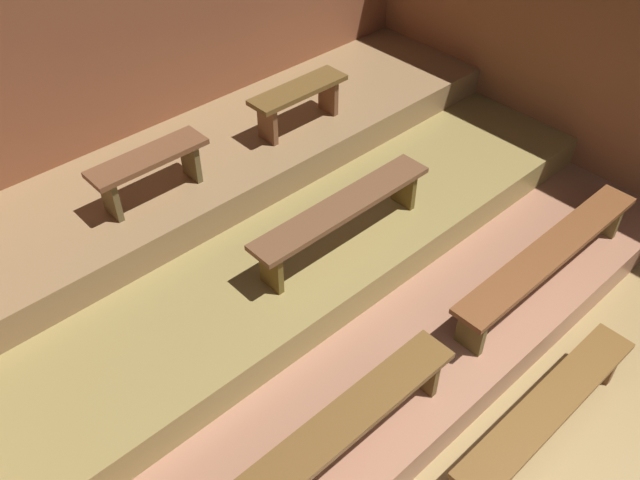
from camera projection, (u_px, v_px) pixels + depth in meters
name	position (u px, v px, depth m)	size (l,w,h in m)	color
ground	(356.00, 326.00, 5.51)	(6.58, 5.72, 0.08)	olive
wall_back	(164.00, 68.00, 5.96)	(6.58, 0.06, 2.66)	brown
wall_right	(589.00, 60.00, 6.08)	(0.06, 5.72, 2.66)	brown
platform_lower	(306.00, 272.00, 5.73)	(5.78, 3.69, 0.28)	#A16C51
platform_middle	(264.00, 217.00, 5.84)	(5.78, 2.59, 0.28)	olive
platform_upper	(218.00, 160.00, 5.99)	(5.78, 1.36, 0.28)	olive
bench_floor_center	(547.00, 410.00, 4.49)	(1.78, 0.28, 0.39)	brown
bench_lower_left	(322.00, 443.00, 3.98)	(2.14, 0.28, 0.39)	brown
bench_lower_right	(550.00, 255.00, 5.21)	(2.14, 0.28, 0.39)	brown
bench_middle_center	(343.00, 212.00, 5.18)	(1.69, 0.28, 0.39)	brown
bench_upper_left	(149.00, 166.00, 5.19)	(0.96, 0.28, 0.39)	brown
bench_upper_right	(299.00, 97.00, 5.97)	(0.96, 0.28, 0.39)	brown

